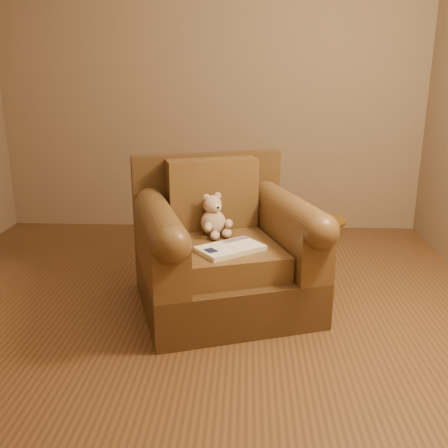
{
  "coord_description": "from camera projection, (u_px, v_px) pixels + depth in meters",
  "views": [
    {
      "loc": [
        0.36,
        -2.79,
        1.46
      ],
      "look_at": [
        0.22,
        0.16,
        0.58
      ],
      "focal_mm": 40.0,
      "sensor_mm": 36.0,
      "label": 1
    }
  ],
  "objects": [
    {
      "name": "floor",
      "position": [
        188.0,
        319.0,
        3.11
      ],
      "size": [
        4.0,
        4.0,
        0.0
      ],
      "primitive_type": "plane",
      "color": "brown",
      "rests_on": "ground"
    },
    {
      "name": "room",
      "position": [
        181.0,
        24.0,
        2.61
      ],
      "size": [
        4.02,
        4.02,
        2.71
      ],
      "color": "#7E654D",
      "rests_on": "ground"
    },
    {
      "name": "armchair",
      "position": [
        223.0,
        251.0,
        3.23
      ],
      "size": [
        1.3,
        1.27,
        0.94
      ],
      "rotation": [
        0.0,
        0.0,
        0.32
      ],
      "color": "#432C16",
      "rests_on": "floor"
    },
    {
      "name": "teddy_bear",
      "position": [
        214.0,
        219.0,
        3.25
      ],
      "size": [
        0.21,
        0.24,
        0.28
      ],
      "rotation": [
        0.0,
        0.0,
        0.57
      ],
      "color": "tan",
      "rests_on": "armchair"
    },
    {
      "name": "guidebook",
      "position": [
        230.0,
        248.0,
        2.98
      ],
      "size": [
        0.44,
        0.41,
        0.03
      ],
      "rotation": [
        0.0,
        0.0,
        0.64
      ],
      "color": "beige",
      "rests_on": "armchair"
    },
    {
      "name": "side_table",
      "position": [
        314.0,
        254.0,
        3.38
      ],
      "size": [
        0.39,
        0.39,
        0.54
      ],
      "color": "gold",
      "rests_on": "floor"
    }
  ]
}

